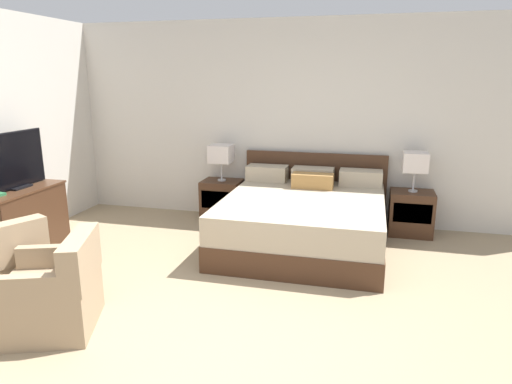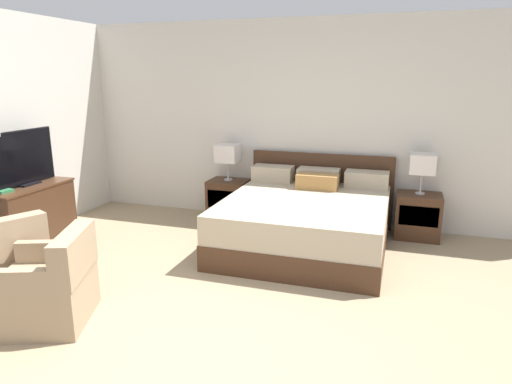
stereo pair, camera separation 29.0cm
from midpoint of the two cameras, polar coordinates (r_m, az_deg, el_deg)
name	(u,v)px [view 1 (the left image)]	position (r m, az deg, el deg)	size (l,w,h in m)	color
ground_plane	(208,357)	(3.47, -8.50, -19.82)	(10.10, 10.10, 0.00)	#998466
wall_back	(293,123)	(6.17, 3.32, 8.64)	(7.29, 0.06, 2.67)	beige
bed	(304,219)	(5.33, 4.46, -3.44)	(1.88, 2.00, 0.96)	#422819
nightstand_left	(222,200)	(6.32, -5.57, -1.03)	(0.53, 0.41, 0.55)	#422819
nightstand_right	(411,213)	(5.98, 17.49, -2.53)	(0.53, 0.41, 0.55)	#422819
table_lamp_left	(221,154)	(6.19, -5.71, 4.76)	(0.29, 0.29, 0.49)	#B7B7BC
table_lamp_right	(415,162)	(5.84, 17.96, 3.56)	(0.29, 0.29, 0.49)	#B7B7BC
dresser	(19,219)	(5.85, -28.75, -3.03)	(0.54, 1.04, 0.73)	#422819
tv	(15,161)	(5.74, -29.22, 3.38)	(0.18, 0.85, 0.63)	black
armchair_companion	(54,295)	(4.03, -25.91, -11.48)	(0.89, 0.88, 0.76)	#9E8466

